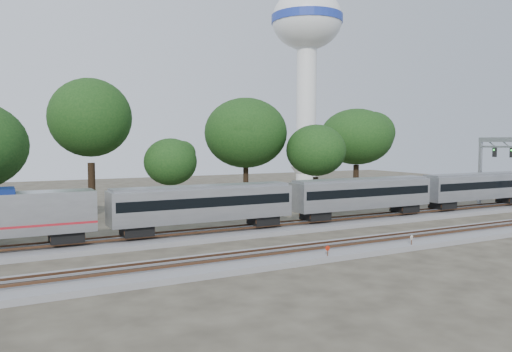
{
  "coord_description": "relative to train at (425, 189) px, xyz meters",
  "views": [
    {
      "loc": [
        -18.74,
        -34.18,
        8.41
      ],
      "look_at": [
        1.97,
        5.0,
        5.31
      ],
      "focal_mm": 35.0,
      "sensor_mm": 36.0,
      "label": 1
    }
  ],
  "objects": [
    {
      "name": "signal_gantry",
      "position": [
        13.44,
        -0.0,
        3.44
      ],
      "size": [
        0.62,
        7.31,
        8.9
      ],
      "color": "gray",
      "rests_on": "ground"
    },
    {
      "name": "track_near",
      "position": [
        -23.9,
        -10.0,
        -2.84
      ],
      "size": [
        160.0,
        5.0,
        0.73
      ],
      "color": "slate",
      "rests_on": "ground"
    },
    {
      "name": "ground",
      "position": [
        -23.9,
        -6.0,
        -3.04
      ],
      "size": [
        160.0,
        160.0,
        0.0
      ],
      "primitive_type": "plane",
      "color": "#383328",
      "rests_on": "ground"
    },
    {
      "name": "tree_7",
      "position": [
        5.31,
        18.53,
        6.01
      ],
      "size": [
        9.22,
        9.22,
        13.0
      ],
      "color": "black",
      "rests_on": "ground"
    },
    {
      "name": "switch_lever",
      "position": [
        -16.36,
        -11.67,
        -2.89
      ],
      "size": [
        0.51,
        0.31,
        0.3
      ],
      "primitive_type": "cube",
      "rotation": [
        0.0,
        0.0,
        -0.03
      ],
      "color": "#512D19",
      "rests_on": "ground"
    },
    {
      "name": "track_far",
      "position": [
        -23.9,
        -0.0,
        -2.84
      ],
      "size": [
        160.0,
        5.0,
        0.73
      ],
      "color": "slate",
      "rests_on": "ground"
    },
    {
      "name": "tree_5",
      "position": [
        -14.11,
        16.59,
        6.39
      ],
      "size": [
        9.6,
        9.6,
        13.54
      ],
      "color": "black",
      "rests_on": "ground"
    },
    {
      "name": "switch_stand_white",
      "position": [
        -14.16,
        -12.1,
        -2.31
      ],
      "size": [
        0.36,
        0.14,
        1.15
      ],
      "rotation": [
        0.0,
        0.0,
        0.3
      ],
      "color": "#512D19",
      "rests_on": "ground"
    },
    {
      "name": "switch_stand_red",
      "position": [
        -22.17,
        -12.16,
        -2.32
      ],
      "size": [
        0.36,
        0.07,
        1.13
      ],
      "rotation": [
        0.0,
        0.0,
        0.04
      ],
      "color": "#512D19",
      "rests_on": "ground"
    },
    {
      "name": "tree_4",
      "position": [
        -25.05,
        13.59,
        3.02
      ],
      "size": [
        6.2,
        6.2,
        8.74
      ],
      "color": "black",
      "rests_on": "ground"
    },
    {
      "name": "train",
      "position": [
        0.0,
        0.0,
        0.0
      ],
      "size": [
        102.36,
        2.91,
        4.3
      ],
      "color": "silver",
      "rests_on": "ground"
    },
    {
      "name": "tree_6",
      "position": [
        -6.92,
        11.4,
        4.2
      ],
      "size": [
        7.39,
        7.39,
        10.42
      ],
      "color": "black",
      "rests_on": "ground"
    },
    {
      "name": "water_tower",
      "position": [
        9.51,
        38.34,
        23.89
      ],
      "size": [
        13.13,
        13.13,
        36.35
      ],
      "color": "silver",
      "rests_on": "ground"
    },
    {
      "name": "tree_3",
      "position": [
        -32.76,
        18.62,
        8.0
      ],
      "size": [
        11.24,
        11.24,
        15.84
      ],
      "color": "black",
      "rests_on": "ground"
    }
  ]
}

